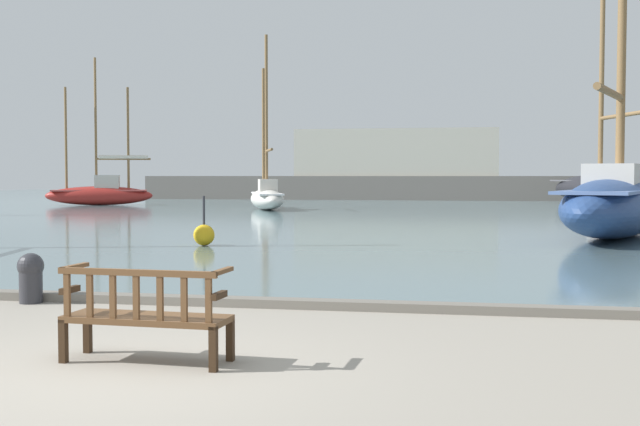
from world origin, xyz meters
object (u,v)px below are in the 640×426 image
(sailboat_nearest_port, at_px, (100,192))
(mooring_bollard, at_px, (31,276))
(sailboat_outer_starboard, at_px, (267,196))
(park_bench, at_px, (145,314))
(channel_buoy, at_px, (204,235))
(sailboat_far_port, at_px, (617,202))
(sailboat_mid_port, at_px, (603,186))

(sailboat_nearest_port, xyz_separation_m, mooring_bollard, (14.87, -32.88, -0.47))
(sailboat_outer_starboard, relative_size, mooring_bollard, 12.45)
(park_bench, xyz_separation_m, channel_buoy, (-3.32, 11.52, -0.12))
(sailboat_far_port, distance_m, channel_buoy, 11.50)
(park_bench, distance_m, sailboat_nearest_port, 40.20)
(park_bench, relative_size, channel_buoy, 1.33)
(sailboat_far_port, xyz_separation_m, mooring_bollard, (-10.15, -13.17, -0.66))
(mooring_bollard, distance_m, channel_buoy, 8.42)
(sailboat_nearest_port, distance_m, mooring_bollard, 36.09)
(sailboat_mid_port, distance_m, sailboat_nearest_port, 29.02)
(sailboat_mid_port, bearing_deg, sailboat_nearest_port, -169.63)
(park_bench, relative_size, sailboat_far_port, 0.15)
(park_bench, distance_m, sailboat_mid_port, 42.58)
(sailboat_nearest_port, height_order, channel_buoy, sailboat_nearest_port)
(sailboat_far_port, distance_m, sailboat_nearest_port, 31.85)
(park_bench, height_order, mooring_bollard, park_bench)
(sailboat_outer_starboard, xyz_separation_m, channel_buoy, (3.66, -20.63, -0.43))
(sailboat_outer_starboard, xyz_separation_m, sailboat_mid_port, (17.64, 9.07, 0.39))
(park_bench, bearing_deg, channel_buoy, 106.08)
(sailboat_outer_starboard, xyz_separation_m, sailboat_far_port, (14.12, -15.87, 0.26))
(mooring_bollard, xyz_separation_m, channel_buoy, (-0.30, 8.41, -0.04))
(sailboat_outer_starboard, relative_size, sailboat_mid_port, 0.60)
(sailboat_far_port, bearing_deg, sailboat_outer_starboard, 131.65)
(sailboat_mid_port, height_order, sailboat_nearest_port, sailboat_mid_port)
(channel_buoy, bearing_deg, sailboat_far_port, 24.47)
(sailboat_mid_port, height_order, channel_buoy, sailboat_mid_port)
(sailboat_outer_starboard, distance_m, sailboat_far_port, 21.24)
(sailboat_mid_port, relative_size, mooring_bollard, 20.84)
(sailboat_outer_starboard, relative_size, sailboat_far_port, 0.81)
(sailboat_mid_port, relative_size, sailboat_nearest_port, 1.74)
(sailboat_mid_port, bearing_deg, channel_buoy, -115.21)
(sailboat_nearest_port, xyz_separation_m, channel_buoy, (14.57, -24.47, -0.51))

